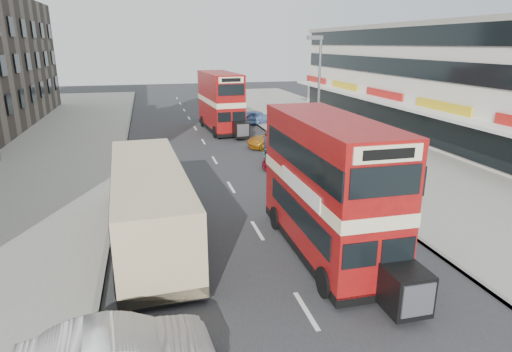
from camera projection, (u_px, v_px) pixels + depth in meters
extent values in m
cube|color=#28282B|center=(215.00, 160.00, 29.71)|extent=(12.00, 90.00, 0.01)
cube|color=gray|center=(374.00, 149.00, 32.46)|extent=(12.00, 90.00, 0.15)
cube|color=gray|center=(23.00, 171.00, 26.93)|extent=(12.00, 90.00, 0.15)
cube|color=gray|center=(122.00, 165.00, 28.29)|extent=(0.20, 90.00, 0.16)
cube|color=gray|center=(299.00, 154.00, 31.10)|extent=(0.20, 90.00, 0.16)
cube|color=silver|center=(456.00, 84.00, 34.86)|extent=(8.00, 46.00, 9.00)
cube|color=black|center=(408.00, 122.00, 34.77)|extent=(0.10, 44.00, 2.40)
cube|color=gray|center=(464.00, 24.00, 33.51)|extent=(8.20, 46.20, 0.40)
cube|color=white|center=(400.00, 105.00, 34.17)|extent=(1.80, 44.00, 0.20)
cylinder|color=slate|center=(318.00, 102.00, 28.21)|extent=(0.16, 0.16, 8.00)
cube|color=slate|center=(315.00, 38.00, 26.94)|extent=(1.00, 0.20, 0.25)
cube|color=black|center=(324.00, 243.00, 16.68)|extent=(2.49, 7.87, 0.34)
cube|color=maroon|center=(325.00, 214.00, 16.33)|extent=(2.47, 7.87, 2.16)
cube|color=beige|center=(327.00, 183.00, 15.97)|extent=(2.51, 7.91, 0.44)
cube|color=maroon|center=(328.00, 152.00, 15.63)|extent=(2.47, 7.87, 2.07)
cube|color=maroon|center=(330.00, 121.00, 15.30)|extent=(2.49, 7.89, 0.25)
cube|color=black|center=(406.00, 290.00, 12.46)|extent=(1.18, 1.18, 1.28)
cube|color=black|center=(221.00, 127.00, 39.72)|extent=(3.04, 8.06, 0.35)
cube|color=maroon|center=(221.00, 114.00, 39.37)|extent=(3.02, 8.06, 2.17)
cube|color=beige|center=(220.00, 100.00, 39.01)|extent=(3.06, 8.10, 0.44)
cube|color=maroon|center=(220.00, 87.00, 38.66)|extent=(3.02, 8.06, 2.08)
cube|color=maroon|center=(220.00, 74.00, 38.34)|extent=(3.04, 8.08, 0.25)
cube|color=black|center=(241.00, 130.00, 35.61)|extent=(1.27, 1.27, 1.28)
cube|color=black|center=(152.00, 229.00, 17.66)|extent=(3.25, 10.76, 0.43)
cube|color=tan|center=(149.00, 201.00, 17.31)|extent=(3.23, 10.76, 2.76)
imported|color=maroon|center=(297.00, 159.00, 27.56)|extent=(4.65, 2.18, 1.31)
imported|color=#BA6D12|center=(276.00, 139.00, 33.21)|extent=(4.65, 2.46, 1.25)
imported|color=#6088C1|center=(251.00, 118.00, 42.53)|extent=(4.01, 1.66, 1.36)
imported|color=gray|center=(373.00, 164.00, 24.50)|extent=(0.84, 0.69, 1.98)
imported|color=gray|center=(283.00, 115.00, 41.21)|extent=(1.19, 0.72, 1.90)
imported|color=gray|center=(267.00, 154.00, 29.68)|extent=(0.63, 1.65, 0.86)
imported|color=black|center=(267.00, 143.00, 29.47)|extent=(0.61, 0.42, 1.65)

